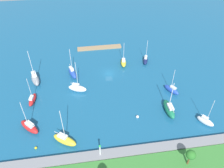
{
  "coord_description": "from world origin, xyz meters",
  "views": [
    {
      "loc": [
        8.53,
        65.06,
        50.88
      ],
      "look_at": [
        0.0,
        7.83,
        1.5
      ],
      "focal_mm": 36.4,
      "sensor_mm": 36.0,
      "label": 1
    }
  ],
  "objects": [
    {
      "name": "water",
      "position": [
        0.0,
        0.0,
        0.0
      ],
      "size": [
        160.0,
        160.0,
        0.0
      ],
      "primitive_type": "plane",
      "color": "#19567F",
      "rests_on": "ground"
    },
    {
      "name": "sailboat_navy_by_breakwater",
      "position": [
        -15.01,
        -4.92,
        1.02
      ],
      "size": [
        3.26,
        5.52,
        9.72
      ],
      "rotation": [
        0.0,
        0.0,
        1.24
      ],
      "color": "#141E4C",
      "rests_on": "water"
    },
    {
      "name": "mooring_buoy_white",
      "position": [
        -5.38,
        22.34,
        0.44
      ],
      "size": [
        0.88,
        0.88,
        0.88
      ],
      "primitive_type": "sphere",
      "color": "white",
      "rests_on": "water"
    },
    {
      "name": "sailboat_yellow_far_south",
      "position": [
        -6.25,
        -4.62,
        1.13
      ],
      "size": [
        2.66,
        5.72,
        9.34
      ],
      "rotation": [
        0.0,
        0.0,
        4.58
      ],
      "color": "yellow",
      "rests_on": "water"
    },
    {
      "name": "sailboat_blue_west_end",
      "position": [
        -19.04,
        13.02,
        1.09
      ],
      "size": [
        4.37,
        5.67,
        8.93
      ],
      "rotation": [
        0.0,
        0.0,
        5.27
      ],
      "color": "#2347B2",
      "rests_on": "water"
    },
    {
      "name": "pier_dock",
      "position": [
        1.59,
        -17.75,
        0.35
      ],
      "size": [
        18.44,
        2.48,
        0.69
      ],
      "primitive_type": "cube",
      "color": "#997A56",
      "rests_on": "ground"
    },
    {
      "name": "mooring_buoy_yellow",
      "position": [
        23.01,
        28.73,
        0.34
      ],
      "size": [
        0.67,
        0.67,
        0.67
      ],
      "primitive_type": "sphere",
      "color": "yellow",
      "rests_on": "water"
    },
    {
      "name": "sailboat_red_east_end",
      "position": [
        25.22,
        22.1,
        1.22
      ],
      "size": [
        6.41,
        6.43,
        10.34
      ],
      "rotation": [
        0.0,
        0.0,
        5.49
      ],
      "color": "red",
      "rests_on": "water"
    },
    {
      "name": "breakwater",
      "position": [
        0.0,
        33.51,
        0.55
      ],
      "size": [
        63.36,
        2.68,
        1.09
      ],
      "primitive_type": "cube",
      "color": "gray",
      "rests_on": "ground"
    },
    {
      "name": "harbor_beacon",
      "position": [
        6.78,
        33.51,
        3.24
      ],
      "size": [
        0.56,
        0.56,
        3.73
      ],
      "color": "silver",
      "rests_on": "breakwater"
    },
    {
      "name": "sailboat_gray_lone_south",
      "position": [
        25.83,
        1.13,
        1.49
      ],
      "size": [
        4.39,
        7.54,
        12.87
      ],
      "rotation": [
        0.0,
        0.0,
        1.87
      ],
      "color": "gray",
      "rests_on": "water"
    },
    {
      "name": "sailboat_white_far_north",
      "position": [
        -23.93,
        27.25,
        1.08
      ],
      "size": [
        4.4,
        4.88,
        9.43
      ],
      "rotation": [
        0.0,
        0.0,
        2.25
      ],
      "color": "white",
      "rests_on": "water"
    },
    {
      "name": "sailboat_yellow_outer_mooring",
      "position": [
        15.56,
        27.86,
        1.16
      ],
      "size": [
        7.01,
        5.81,
        12.35
      ],
      "rotation": [
        0.0,
        0.0,
        2.54
      ],
      "color": "yellow",
      "rests_on": "water"
    },
    {
      "name": "sailboat_white_inner_mooring",
      "position": [
        11.58,
        7.88,
        1.22
      ],
      "size": [
        6.56,
        4.34,
        11.65
      ],
      "rotation": [
        0.0,
        0.0,
        2.75
      ],
      "color": "white",
      "rests_on": "water"
    },
    {
      "name": "sailboat_red_along_channel",
      "position": [
        25.7,
        11.05,
        1.06
      ],
      "size": [
        2.64,
        5.78,
        9.19
      ],
      "rotation": [
        0.0,
        0.0,
        4.53
      ],
      "color": "red",
      "rests_on": "water"
    },
    {
      "name": "sailboat_green_near_pier",
      "position": [
        -15.19,
        21.42,
        1.36
      ],
      "size": [
        2.39,
        7.66,
        10.97
      ],
      "rotation": [
        0.0,
        0.0,
        4.72
      ],
      "color": "#19724C",
      "rests_on": "water"
    },
    {
      "name": "park_tree_midwest",
      "position": [
        -13.73,
        38.94,
        4.52
      ],
      "size": [
        2.33,
        2.33,
        4.97
      ],
      "color": "brown",
      "rests_on": "shoreline_park"
    },
    {
      "name": "sailboat_blue_off_beacon",
      "position": [
        13.1,
        -0.69,
        1.3
      ],
      "size": [
        3.83,
        6.67,
        11.25
      ],
      "rotation": [
        0.0,
        0.0,
        1.89
      ],
      "color": "#2347B2",
      "rests_on": "water"
    }
  ]
}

